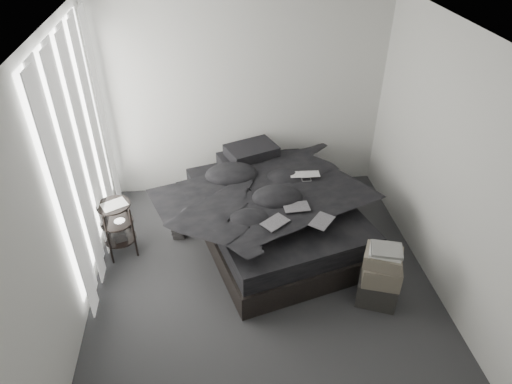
{
  "coord_description": "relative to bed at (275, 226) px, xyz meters",
  "views": [
    {
      "loc": [
        -0.48,
        -3.31,
        3.61
      ],
      "look_at": [
        0.0,
        0.8,
        0.75
      ],
      "focal_mm": 32.0,
      "sensor_mm": 36.0,
      "label": 1
    }
  ],
  "objects": [
    {
      "name": "floor",
      "position": [
        -0.24,
        -0.93,
        -0.15
      ],
      "size": [
        3.6,
        4.2,
        0.01
      ],
      "primitive_type": "cube",
      "color": "#2C2C2E",
      "rests_on": "ground"
    },
    {
      "name": "ceiling",
      "position": [
        -0.24,
        -0.93,
        2.45
      ],
      "size": [
        3.6,
        4.2,
        0.01
      ],
      "primitive_type": "cube",
      "color": "white",
      "rests_on": "ground"
    },
    {
      "name": "wall_back",
      "position": [
        -0.24,
        1.17,
        1.15
      ],
      "size": [
        3.6,
        0.01,
        2.6
      ],
      "primitive_type": "cube",
      "color": "silver",
      "rests_on": "ground"
    },
    {
      "name": "wall_left",
      "position": [
        -2.04,
        -0.93,
        1.15
      ],
      "size": [
        0.01,
        4.2,
        2.6
      ],
      "primitive_type": "cube",
      "color": "silver",
      "rests_on": "ground"
    },
    {
      "name": "wall_right",
      "position": [
        1.56,
        -0.93,
        1.15
      ],
      "size": [
        0.01,
        4.2,
        2.6
      ],
      "primitive_type": "cube",
      "color": "silver",
      "rests_on": "ground"
    },
    {
      "name": "window_left",
      "position": [
        -2.02,
        -0.03,
        1.2
      ],
      "size": [
        0.02,
        2.0,
        2.3
      ],
      "primitive_type": "cube",
      "color": "white",
      "rests_on": "wall_left"
    },
    {
      "name": "curtain_left",
      "position": [
        -1.97,
        -0.03,
        1.13
      ],
      "size": [
        0.06,
        2.12,
        2.48
      ],
      "primitive_type": "cube",
      "color": "white",
      "rests_on": "wall_left"
    },
    {
      "name": "bed",
      "position": [
        0.0,
        0.0,
        0.0
      ],
      "size": [
        2.15,
        2.53,
        0.3
      ],
      "primitive_type": "cube",
      "rotation": [
        0.0,
        0.0,
        0.26
      ],
      "color": "black",
      "rests_on": "floor"
    },
    {
      "name": "mattress",
      "position": [
        0.0,
        -0.0,
        0.26
      ],
      "size": [
        2.08,
        2.45,
        0.23
      ],
      "primitive_type": "cube",
      "rotation": [
        0.0,
        0.0,
        0.26
      ],
      "color": "black",
      "rests_on": "bed"
    },
    {
      "name": "duvet",
      "position": [
        0.01,
        -0.05,
        0.51
      ],
      "size": [
        2.03,
        2.21,
        0.25
      ],
      "primitive_type": "imported",
      "rotation": [
        0.0,
        0.0,
        0.26
      ],
      "color": "black",
      "rests_on": "mattress"
    },
    {
      "name": "pillow_lower",
      "position": [
        -0.27,
        0.8,
        0.45
      ],
      "size": [
        0.75,
        0.6,
        0.15
      ],
      "primitive_type": "cube",
      "rotation": [
        0.0,
        0.0,
        0.26
      ],
      "color": "black",
      "rests_on": "mattress"
    },
    {
      "name": "pillow_upper",
      "position": [
        -0.19,
        0.8,
        0.6
      ],
      "size": [
        0.72,
        0.61,
        0.14
      ],
      "primitive_type": "cube",
      "rotation": [
        0.0,
        0.0,
        0.37
      ],
      "color": "black",
      "rests_on": "pillow_lower"
    },
    {
      "name": "laptop",
      "position": [
        0.37,
        0.15,
        0.65
      ],
      "size": [
        0.36,
        0.24,
        0.03
      ],
      "primitive_type": "imported",
      "rotation": [
        0.0,
        0.0,
        -0.05
      ],
      "color": "silver",
      "rests_on": "duvet"
    },
    {
      "name": "comic_a",
      "position": [
        -0.11,
        -0.63,
        0.64
      ],
      "size": [
        0.33,
        0.31,
        0.01
      ],
      "primitive_type": "cube",
      "rotation": [
        0.0,
        0.0,
        0.65
      ],
      "color": "black",
      "rests_on": "duvet"
    },
    {
      "name": "comic_b",
      "position": [
        0.16,
        -0.39,
        0.64
      ],
      "size": [
        0.28,
        0.19,
        0.01
      ],
      "primitive_type": "cube",
      "rotation": [
        0.0,
        0.0,
        0.05
      ],
      "color": "black",
      "rests_on": "duvet"
    },
    {
      "name": "comic_c",
      "position": [
        0.37,
        -0.67,
        0.65
      ],
      "size": [
        0.31,
        0.33,
        0.01
      ],
      "primitive_type": "cube",
      "rotation": [
        0.0,
        0.0,
        0.87
      ],
      "color": "black",
      "rests_on": "duvet"
    },
    {
      "name": "side_stand",
      "position": [
        -1.8,
        -0.09,
        0.19
      ],
      "size": [
        0.46,
        0.46,
        0.67
      ],
      "primitive_type": "cylinder",
      "rotation": [
        0.0,
        0.0,
        0.33
      ],
      "color": "black",
      "rests_on": "floor"
    },
    {
      "name": "papers",
      "position": [
        -1.79,
        -0.09,
        0.53
      ],
      "size": [
        0.32,
        0.29,
        0.01
      ],
      "primitive_type": "cube",
      "rotation": [
        0.0,
        0.0,
        0.5
      ],
      "color": "white",
      "rests_on": "side_stand"
    },
    {
      "name": "floor_books",
      "position": [
        -1.15,
        0.14,
        -0.08
      ],
      "size": [
        0.18,
        0.22,
        0.14
      ],
      "primitive_type": "cube",
      "rotation": [
        0.0,
        0.0,
        -0.21
      ],
      "color": "black",
      "rests_on": "floor"
    },
    {
      "name": "box_lower",
      "position": [
        0.88,
        -1.15,
        -0.0
      ],
      "size": [
        0.48,
        0.43,
        0.29
      ],
      "primitive_type": "cube",
      "rotation": [
        0.0,
        0.0,
        -0.4
      ],
      "color": "black",
      "rests_on": "floor"
    },
    {
      "name": "box_mid",
      "position": [
        0.88,
        -1.16,
        0.25
      ],
      "size": [
        0.44,
        0.39,
        0.22
      ],
      "primitive_type": "cube",
      "rotation": [
        0.0,
        0.0,
        -0.33
      ],
      "color": "#625A4D",
      "rests_on": "box_lower"
    },
    {
      "name": "box_upper",
      "position": [
        0.87,
        -1.15,
        0.44
      ],
      "size": [
        0.44,
        0.41,
        0.15
      ],
      "primitive_type": "cube",
      "rotation": [
        0.0,
        0.0,
        -0.45
      ],
      "color": "#625A4D",
      "rests_on": "box_mid"
    },
    {
      "name": "art_book_white",
      "position": [
        0.88,
        -1.15,
        0.53
      ],
      "size": [
        0.37,
        0.34,
        0.03
      ],
      "primitive_type": "cube",
      "rotation": [
        0.0,
        0.0,
        -0.4
      ],
      "color": "silver",
      "rests_on": "box_upper"
    },
    {
      "name": "art_book_snake",
      "position": [
        0.88,
        -1.16,
        0.56
      ],
      "size": [
        0.34,
        0.3,
        0.03
      ],
      "primitive_type": "cube",
      "rotation": [
        0.0,
        0.0,
        -0.3
      ],
      "color": "silver",
      "rests_on": "art_book_white"
    }
  ]
}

